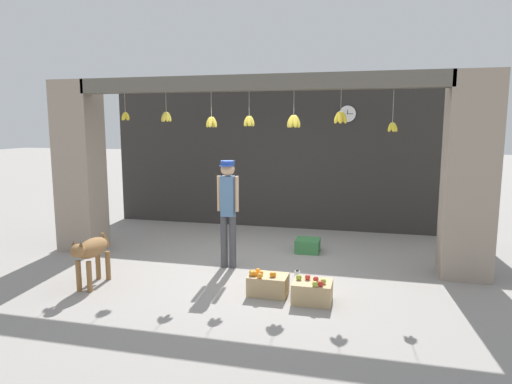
{
  "coord_description": "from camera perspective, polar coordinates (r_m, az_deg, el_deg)",
  "views": [
    {
      "loc": [
        1.8,
        -6.77,
        2.24
      ],
      "look_at": [
        0.0,
        0.42,
        1.13
      ],
      "focal_mm": 32.0,
      "sensor_mm": 36.0,
      "label": 1
    }
  ],
  "objects": [
    {
      "name": "shopkeeper",
      "position": [
        7.07,
        -3.52,
        -1.64
      ],
      "size": [
        0.34,
        0.28,
        1.69
      ],
      "rotation": [
        0.0,
        0.0,
        3.18
      ],
      "color": "#424247",
      "rests_on": "ground_plane"
    },
    {
      "name": "fruit_crate_apples",
      "position": [
        5.96,
        7.06,
        -12.2
      ],
      "size": [
        0.49,
        0.41,
        0.33
      ],
      "color": "tan",
      "rests_on": "ground_plane"
    },
    {
      "name": "shop_pillar_left",
      "position": [
        8.69,
        -21.16,
        2.98
      ],
      "size": [
        0.7,
        0.6,
        2.98
      ],
      "primitive_type": "cube",
      "color": "gray",
      "rests_on": "ground_plane"
    },
    {
      "name": "ground_plane",
      "position": [
        7.35,
        -0.81,
        -9.24
      ],
      "size": [
        60.0,
        60.0,
        0.0
      ],
      "primitive_type": "plane",
      "color": "gray"
    },
    {
      "name": "dog",
      "position": [
        6.74,
        -19.91,
        -6.96
      ],
      "size": [
        0.3,
        0.95,
        0.73
      ],
      "rotation": [
        0.0,
        0.0,
        -1.52
      ],
      "color": "olive",
      "rests_on": "ground_plane"
    },
    {
      "name": "produce_box_green",
      "position": [
        8.15,
        6.47,
        -6.66
      ],
      "size": [
        0.41,
        0.41,
        0.23
      ],
      "primitive_type": "cube",
      "color": "#387A42",
      "rests_on": "ground_plane"
    },
    {
      "name": "shop_back_wall",
      "position": [
        9.83,
        3.48,
        4.12
      ],
      "size": [
        7.69,
        0.12,
        2.98
      ],
      "primitive_type": "cube",
      "color": "#2D2B28",
      "rests_on": "ground_plane"
    },
    {
      "name": "shop_pillar_right",
      "position": [
        7.24,
        25.11,
        1.75
      ],
      "size": [
        0.7,
        0.6,
        2.98
      ],
      "primitive_type": "cube",
      "color": "gray",
      "rests_on": "ground_plane"
    },
    {
      "name": "water_bottle",
      "position": [
        6.46,
        5.17,
        -10.73
      ],
      "size": [
        0.08,
        0.08,
        0.25
      ],
      "color": "silver",
      "rests_on": "ground_plane"
    },
    {
      "name": "wall_clock",
      "position": [
        9.58,
        11.37,
        9.56
      ],
      "size": [
        0.35,
        0.03,
        0.35
      ],
      "color": "black"
    },
    {
      "name": "fruit_crate_oranges",
      "position": [
        6.17,
        1.48,
        -11.42
      ],
      "size": [
        0.51,
        0.37,
        0.33
      ],
      "color": "tan",
      "rests_on": "ground_plane"
    },
    {
      "name": "storefront_awning",
      "position": [
        7.14,
        -0.57,
        13.18
      ],
      "size": [
        5.79,
        0.29,
        0.87
      ],
      "color": "#5B564C"
    }
  ]
}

